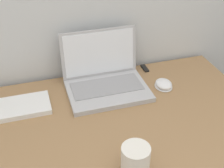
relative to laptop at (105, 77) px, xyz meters
The scene contains 4 objects.
laptop is the anchor object (origin of this frame).
drink_cup 0.46m from the laptop, 94.60° to the right, with size 0.09×0.09×0.10m.
computer_mouse 0.25m from the laptop, 16.89° to the right, with size 0.07×0.09×0.03m.
usb_stick 0.24m from the laptop, 22.37° to the left, with size 0.02×0.06×0.01m.
Camera 1 is at (-0.23, -0.43, 1.46)m, focal length 50.00 mm.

